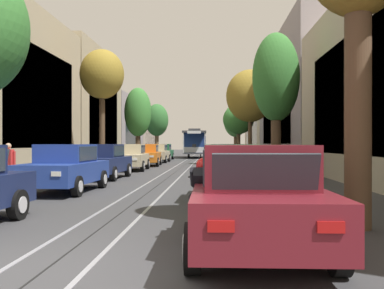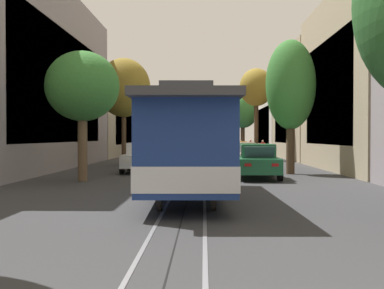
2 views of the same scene
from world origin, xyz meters
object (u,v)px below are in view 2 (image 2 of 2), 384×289
object	(u,v)px
pedestrian_on_right_pavement	(263,147)
parked_car_beige_fourth_left	(232,150)
street_tree_kerb_right_fourth	(82,87)
parked_car_black_mid_right	(171,148)
pedestrian_on_left_pavement	(251,146)
parked_car_blue_fifth_right	(159,151)
parked_car_maroon_near_right	(178,146)
parked_car_navy_mid_left	(229,148)
parked_car_beige_sixth_left	(241,156)
street_tree_kerb_right_second	(143,107)
parked_car_silver_fourth_right	(166,149)
parked_car_white_far_right	(142,157)
parked_car_blue_second_left	(225,147)
parked_car_teal_sixth_right	(152,154)
street_tree_kerb_left_second	(256,88)
street_tree_kerb_left_mid	(291,86)
parked_car_green_second_right	(176,147)
parked_car_navy_near_left	(224,146)
parked_car_orange_fifth_left	(234,152)
parked_car_green_far_left	(256,161)
cable_car_trolley	(187,145)
street_tree_kerb_right_near	(160,106)
street_tree_kerb_right_mid	(124,88)
street_tree_kerb_left_near	(243,111)
motorcycle_with_rider	(184,147)

from	to	relation	value
pedestrian_on_right_pavement	parked_car_beige_fourth_left	bearing A→B (deg)	68.86
parked_car_beige_fourth_left	street_tree_kerb_right_fourth	world-z (taller)	street_tree_kerb_right_fourth
parked_car_black_mid_right	pedestrian_on_left_pavement	xyz separation A→B (m)	(-8.22, -2.00, 0.12)
parked_car_blue_fifth_right	street_tree_kerb_right_fourth	size ratio (longest dim) A/B	0.78
parked_car_maroon_near_right	parked_car_navy_mid_left	bearing A→B (deg)	113.39
parked_car_beige_sixth_left	street_tree_kerb_right_second	bearing A→B (deg)	-63.99
street_tree_kerb_right_fourth	parked_car_silver_fourth_right	bearing A→B (deg)	-94.85
parked_car_white_far_right	pedestrian_on_right_pavement	size ratio (longest dim) A/B	2.82
parked_car_blue_second_left	pedestrian_on_right_pavement	world-z (taller)	parked_car_blue_second_left
parked_car_beige_fourth_left	street_tree_kerb_right_second	xyz separation A→B (m)	(8.00, -4.81, 3.91)
parked_car_maroon_near_right	parked_car_blue_fifth_right	distance (m)	22.02
parked_car_navy_mid_left	parked_car_black_mid_right	world-z (taller)	same
parked_car_beige_fourth_left	parked_car_teal_sixth_right	world-z (taller)	same
parked_car_blue_second_left	parked_car_blue_fifth_right	world-z (taller)	same
street_tree_kerb_left_second	pedestrian_on_right_pavement	xyz separation A→B (m)	(-1.85, -10.46, -4.95)
parked_car_maroon_near_right	parked_car_teal_sixth_right	xyz separation A→B (m)	(0.15, 27.80, 0.00)
pedestrian_on_right_pavement	street_tree_kerb_left_mid	bearing A→B (deg)	86.10
parked_car_black_mid_right	parked_car_beige_fourth_left	bearing A→B (deg)	124.15
parked_car_navy_mid_left	street_tree_kerb_right_second	bearing A→B (deg)	10.28
parked_car_green_second_right	street_tree_kerb_left_mid	distance (m)	29.64
parked_car_maroon_near_right	street_tree_kerb_right_second	distance (m)	15.32
parked_car_navy_near_left	parked_car_blue_second_left	distance (m)	6.60
parked_car_green_second_right	parked_car_navy_mid_left	bearing A→B (deg)	126.93
parked_car_orange_fifth_left	parked_car_maroon_near_right	bearing A→B (deg)	-77.66
parked_car_white_far_right	parked_car_green_far_left	bearing A→B (deg)	147.09
street_tree_kerb_left_mid	cable_car_trolley	xyz separation A→B (m)	(4.95, 9.86, -2.85)
parked_car_beige_sixth_left	pedestrian_on_left_pavement	distance (m)	21.76
parked_car_beige_fourth_left	street_tree_kerb_right_fourth	xyz separation A→B (m)	(7.56, 18.72, 3.25)
parked_car_blue_second_left	parked_car_orange_fifth_left	distance (m)	17.16
parked_car_black_mid_right	street_tree_kerb_right_near	xyz separation A→B (m)	(2.03, -9.40, 4.84)
street_tree_kerb_right_mid	parked_car_teal_sixth_right	bearing A→B (deg)	149.72
parked_car_navy_near_left	pedestrian_on_left_pavement	world-z (taller)	pedestrian_on_left_pavement
parked_car_black_mid_right	parked_car_blue_fifth_right	xyz separation A→B (m)	(0.14, 10.92, 0.00)
street_tree_kerb_right_near	pedestrian_on_left_pavement	world-z (taller)	street_tree_kerb_right_near
parked_car_orange_fifth_left	pedestrian_on_right_pavement	size ratio (longest dim) A/B	2.84
parked_car_silver_fourth_right	pedestrian_on_left_pavement	bearing A→B (deg)	-138.41
parked_car_blue_second_left	parked_car_teal_sixth_right	world-z (taller)	same
parked_car_beige_fourth_left	street_tree_kerb_left_second	size ratio (longest dim) A/B	0.59
pedestrian_on_left_pavement	pedestrian_on_right_pavement	world-z (taller)	pedestrian_on_left_pavement
parked_car_beige_sixth_left	pedestrian_on_right_pavement	world-z (taller)	parked_car_beige_sixth_left
parked_car_white_far_right	street_tree_kerb_left_near	world-z (taller)	street_tree_kerb_left_near
parked_car_beige_sixth_left	parked_car_white_far_right	bearing A→B (deg)	22.63
parked_car_beige_fourth_left	street_tree_kerb_right_near	xyz separation A→B (m)	(7.68, -17.72, 4.84)
cable_car_trolley	pedestrian_on_left_pavement	bearing A→B (deg)	-98.84
parked_car_blue_fifth_right	street_tree_kerb_left_near	xyz separation A→B (m)	(-7.84, -16.58, 4.05)
motorcycle_with_rider	street_tree_kerb_right_mid	bearing A→B (deg)	83.56
parked_car_maroon_near_right	parked_car_green_second_right	world-z (taller)	same
parked_car_blue_second_left	parked_car_teal_sixth_right	distance (m)	20.90
street_tree_kerb_left_near	street_tree_kerb_right_near	distance (m)	10.45
parked_car_navy_near_left	street_tree_kerb_left_near	size ratio (longest dim) A/B	0.64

